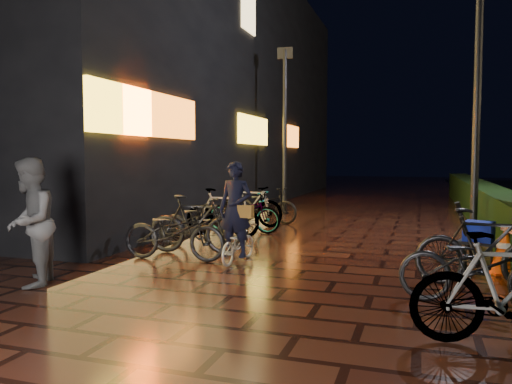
% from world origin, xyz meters
% --- Properties ---
extents(ground, '(80.00, 80.00, 0.00)m').
position_xyz_m(ground, '(0.00, 0.00, 0.00)').
color(ground, '#381911').
rests_on(ground, ground).
extents(hedge, '(0.70, 20.00, 1.00)m').
position_xyz_m(hedge, '(3.30, 8.00, 0.50)').
color(hedge, black).
rests_on(hedge, ground).
extents(bystander_person, '(0.97, 1.05, 1.74)m').
position_xyz_m(bystander_person, '(-3.29, -0.95, 0.87)').
color(bystander_person, slate).
rests_on(bystander_person, ground).
extents(storefront_block, '(12.09, 22.00, 9.00)m').
position_xyz_m(storefront_block, '(-9.50, 11.50, 4.50)').
color(storefront_block, black).
rests_on(storefront_block, ground).
extents(lamp_post_hedge, '(0.53, 0.18, 5.49)m').
position_xyz_m(lamp_post_hedge, '(2.70, 4.51, 3.02)').
color(lamp_post_hedge, black).
rests_on(lamp_post_hedge, ground).
extents(lamp_post_sf, '(0.48, 0.14, 5.08)m').
position_xyz_m(lamp_post_sf, '(-2.32, 8.65, 2.79)').
color(lamp_post_sf, black).
rests_on(lamp_post_sf, ground).
extents(cyclist, '(0.62, 1.20, 1.68)m').
position_xyz_m(cyclist, '(-1.19, 1.34, 0.62)').
color(cyclist, silver).
rests_on(cyclist, ground).
extents(cart_assembly, '(0.72, 0.62, 1.07)m').
position_xyz_m(cart_assembly, '(2.54, 2.08, 0.55)').
color(cart_assembly, black).
rests_on(cart_assembly, ground).
extents(parked_bikes_storefront, '(2.06, 5.83, 1.06)m').
position_xyz_m(parked_bikes_storefront, '(-2.29, 3.66, 0.50)').
color(parked_bikes_storefront, black).
rests_on(parked_bikes_storefront, ground).
extents(parked_bikes_hedge, '(1.98, 2.86, 1.06)m').
position_xyz_m(parked_bikes_hedge, '(2.43, -0.17, 0.51)').
color(parked_bikes_hedge, black).
rests_on(parked_bikes_hedge, ground).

